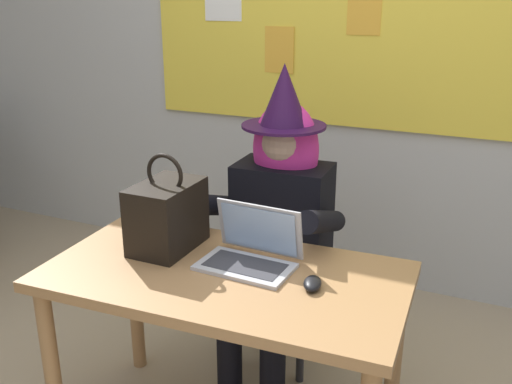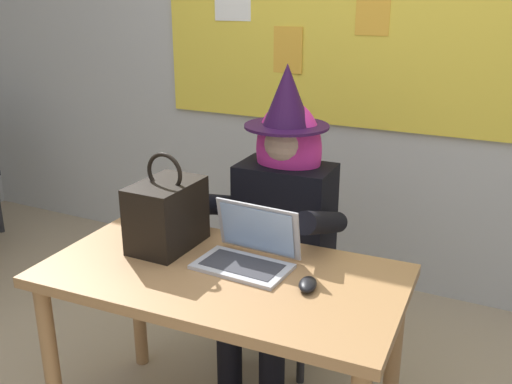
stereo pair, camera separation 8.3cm
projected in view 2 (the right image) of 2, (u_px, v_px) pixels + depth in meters
wall_back_bulletin at (361, 34)px, 3.13m from camera, size 6.13×1.75×2.89m
desk_main at (222, 296)px, 2.08m from camera, size 1.32×0.74×0.73m
chair_at_desk at (289, 255)px, 2.73m from camera, size 0.42×0.42×0.88m
person_costumed at (280, 208)px, 2.53m from camera, size 0.61×0.66×1.39m
laptop at (248, 252)px, 2.08m from camera, size 0.35×0.25×0.21m
computer_mouse at (308, 284)px, 1.91m from camera, size 0.08×0.11×0.03m
handbag at (167, 214)px, 2.20m from camera, size 0.20×0.30×0.38m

